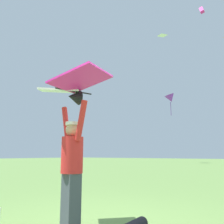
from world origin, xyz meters
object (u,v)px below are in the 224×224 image
object	(u,v)px
held_stunt_kite	(70,89)
distant_kite_magenta_high_right	(202,10)
distant_kite_purple_high_left	(170,98)
kite_flyer_person	(72,165)
distant_kite_white_low_left	(162,35)

from	to	relation	value
held_stunt_kite	distant_kite_magenta_high_right	bearing A→B (deg)	98.49
distant_kite_purple_high_left	distant_kite_magenta_high_right	distance (m)	12.10
held_stunt_kite	distant_kite_magenta_high_right	xyz separation A→B (m)	(-3.95, 26.45, 17.46)
distant_kite_purple_high_left	held_stunt_kite	bearing A→B (deg)	-71.56
kite_flyer_person	distant_kite_purple_high_left	xyz separation A→B (m)	(-9.18, 27.39, 7.80)
held_stunt_kite	distant_kite_magenta_high_right	distance (m)	31.94
kite_flyer_person	distant_kite_magenta_high_right	bearing A→B (deg)	98.55
kite_flyer_person	distant_kite_white_low_left	distance (m)	20.15
kite_flyer_person	distant_kite_purple_high_left	bearing A→B (deg)	108.53
distant_kite_magenta_high_right	distant_kite_white_low_left	bearing A→B (deg)	-96.73
distant_kite_purple_high_left	kite_flyer_person	bearing A→B (deg)	-71.47
kite_flyer_person	held_stunt_kite	world-z (taller)	held_stunt_kite
kite_flyer_person	distant_kite_white_low_left	size ratio (longest dim) A/B	2.13
distant_kite_white_low_left	distant_kite_purple_high_left	bearing A→B (deg)	109.44
kite_flyer_person	distant_kite_magenta_high_right	xyz separation A→B (m)	(-3.97, 26.39, 18.68)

